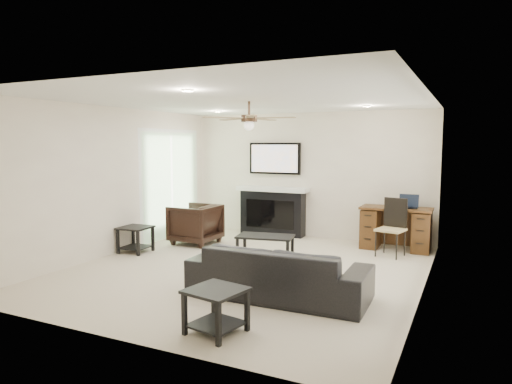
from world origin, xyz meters
TOP-DOWN VIEW (x-y plane):
  - room_shell at (0.19, 0.08)m, footprint 5.50×5.54m
  - sofa at (0.92, -0.95)m, footprint 2.20×0.90m
  - armchair at (-1.68, 1.20)m, footprint 0.83×0.81m
  - coffee_table at (0.02, 0.65)m, footprint 0.98×0.66m
  - end_table_near at (0.77, -2.20)m, footprint 0.61×0.61m
  - end_table_left at (-2.23, 0.15)m, footprint 0.52×0.52m
  - fireplace_unit at (-0.70, 2.58)m, footprint 1.52×0.34m
  - desk at (1.82, 2.31)m, footprint 1.22×0.56m
  - desk_chair at (1.82, 1.76)m, footprint 0.51×0.52m
  - laptop at (2.02, 2.29)m, footprint 0.33×0.24m

SIDE VIEW (x-z plane):
  - coffee_table at x=0.02m, z-range 0.00..0.40m
  - end_table_near at x=0.77m, z-range 0.00..0.45m
  - end_table_left at x=-2.23m, z-range 0.00..0.45m
  - sofa at x=0.92m, z-range 0.00..0.64m
  - armchair at x=-1.68m, z-range 0.00..0.75m
  - desk at x=1.82m, z-range 0.00..0.76m
  - desk_chair at x=1.82m, z-range 0.00..0.97m
  - laptop at x=2.02m, z-range 0.76..0.99m
  - fireplace_unit at x=-0.70m, z-range 0.00..1.91m
  - room_shell at x=0.19m, z-range 0.42..2.94m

